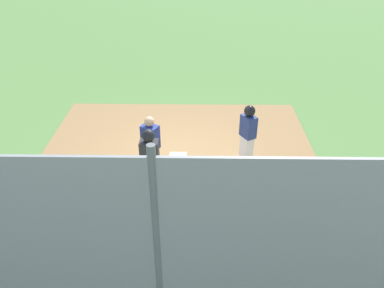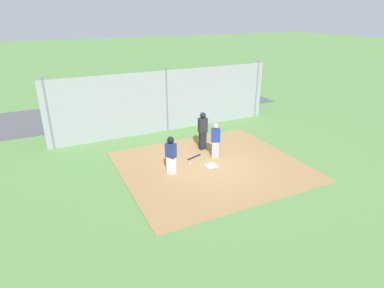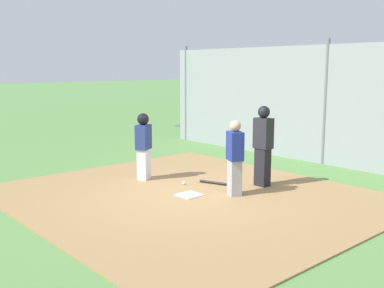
# 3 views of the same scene
# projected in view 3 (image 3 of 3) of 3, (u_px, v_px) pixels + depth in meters

# --- Properties ---
(ground_plane) EXTENTS (140.00, 140.00, 0.00)m
(ground_plane) POSITION_uv_depth(u_px,v_px,m) (189.00, 197.00, 9.33)
(ground_plane) COLOR #5B8947
(dirt_infield) EXTENTS (7.20, 6.40, 0.03)m
(dirt_infield) POSITION_uv_depth(u_px,v_px,m) (189.00, 196.00, 9.33)
(dirt_infield) COLOR #9E774C
(dirt_infield) RESTS_ON ground_plane
(home_plate) EXTENTS (0.44, 0.44, 0.02)m
(home_plate) POSITION_uv_depth(u_px,v_px,m) (189.00, 195.00, 9.32)
(home_plate) COLOR white
(home_plate) RESTS_ON dirt_infield
(catcher) EXTENTS (0.46, 0.40, 1.53)m
(catcher) POSITION_uv_depth(u_px,v_px,m) (235.00, 157.00, 9.24)
(catcher) COLOR #9E9EA3
(catcher) RESTS_ON dirt_infield
(umpire) EXTENTS (0.39, 0.27, 1.76)m
(umpire) POSITION_uv_depth(u_px,v_px,m) (263.00, 144.00, 9.94)
(umpire) COLOR black
(umpire) RESTS_ON dirt_infield
(runner) EXTENTS (0.41, 0.46, 1.54)m
(runner) POSITION_uv_depth(u_px,v_px,m) (143.00, 143.00, 10.55)
(runner) COLOR silver
(runner) RESTS_ON dirt_infield
(baseball_bat) EXTENTS (0.75, 0.32, 0.06)m
(baseball_bat) POSITION_uv_depth(u_px,v_px,m) (215.00, 183.00, 10.21)
(baseball_bat) COLOR black
(baseball_bat) RESTS_ON dirt_infield
(baseball) EXTENTS (0.07, 0.07, 0.07)m
(baseball) POSITION_uv_depth(u_px,v_px,m) (184.00, 183.00, 10.19)
(baseball) COLOR white
(baseball) RESTS_ON dirt_infield
(backstop_fence) EXTENTS (12.00, 0.10, 3.35)m
(backstop_fence) POSITION_uv_depth(u_px,v_px,m) (325.00, 105.00, 12.23)
(backstop_fence) COLOR #93999E
(backstop_fence) RESTS_ON ground_plane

